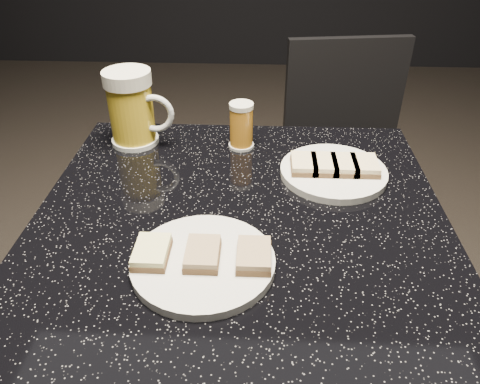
# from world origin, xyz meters

# --- Properties ---
(plate_large) EXTENTS (0.21, 0.21, 0.01)m
(plate_large) POSITION_xyz_m (-0.05, -0.12, 0.76)
(plate_large) COLOR silver
(plate_large) RESTS_ON table
(plate_small) EXTENTS (0.20, 0.20, 0.01)m
(plate_small) POSITION_xyz_m (0.17, 0.14, 0.76)
(plate_small) COLOR silver
(plate_small) RESTS_ON table
(table) EXTENTS (0.70, 0.70, 0.75)m
(table) POSITION_xyz_m (0.00, 0.00, 0.51)
(table) COLOR black
(table) RESTS_ON floor
(beer_mug) EXTENTS (0.14, 0.10, 0.16)m
(beer_mug) POSITION_xyz_m (-0.24, 0.26, 0.83)
(beer_mug) COLOR white
(beer_mug) RESTS_ON table
(beer_tumbler) EXTENTS (0.05, 0.05, 0.10)m
(beer_tumbler) POSITION_xyz_m (-0.01, 0.25, 0.80)
(beer_tumbler) COLOR silver
(beer_tumbler) RESTS_ON table
(chair) EXTENTS (0.41, 0.41, 0.85)m
(chair) POSITION_xyz_m (0.30, 0.62, 0.50)
(chair) COLOR black
(chair) RESTS_ON floor
(canapes_on_plate_large) EXTENTS (0.20, 0.07, 0.02)m
(canapes_on_plate_large) POSITION_xyz_m (-0.05, -0.12, 0.77)
(canapes_on_plate_large) COLOR #4C3521
(canapes_on_plate_large) RESTS_ON plate_large
(canapes_on_plate_small) EXTENTS (0.16, 0.07, 0.02)m
(canapes_on_plate_small) POSITION_xyz_m (0.17, 0.14, 0.77)
(canapes_on_plate_small) COLOR #4C3521
(canapes_on_plate_small) RESTS_ON plate_small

